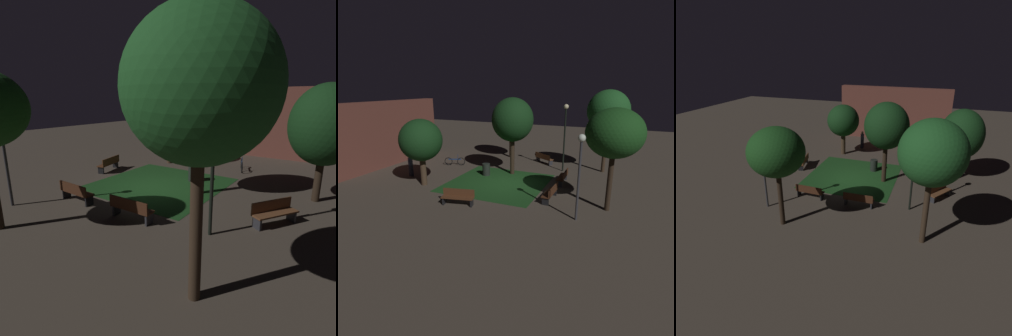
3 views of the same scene
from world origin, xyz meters
TOP-DOWN VIEW (x-y plane):
  - ground_plane at (0.00, 0.00)m, footprint 60.00×60.00m
  - grass_lawn at (-0.05, 0.69)m, footprint 6.36×6.38m
  - bench_near_trees at (-1.59, -3.42)m, footprint 1.81×0.54m
  - bench_path_side at (1.59, -3.42)m, footprint 1.81×0.50m
  - bench_by_lamp at (-4.24, 1.12)m, footprint 0.86×1.86m
  - bench_front_right at (6.09, -0.78)m, footprint 1.38×1.77m
  - tree_tall_center at (2.28, 0.55)m, footprint 2.99×2.99m
  - tree_back_left at (7.08, 2.63)m, footprint 2.94×2.94m
  - tree_lawn_side at (-2.32, 5.02)m, footprint 2.74×2.74m
  - tree_near_wall at (-1.74, -6.50)m, footprint 2.86×2.86m
  - tree_back_right at (5.51, -5.64)m, footprint 3.02×3.02m
  - lamp_post_plaza_west at (4.53, -2.77)m, footprint 0.36×0.36m
  - lamp_post_plaza_east at (-3.54, -5.19)m, footprint 0.36×0.36m
  - trash_bin at (1.17, 2.17)m, footprint 0.56×0.56m
  - bicycle at (2.60, 5.83)m, footprint 0.67×1.62m
  - pedestrian at (-1.17, 7.12)m, footprint 0.32×0.32m
  - building_wall_backdrop at (1.00, 10.99)m, footprint 10.85×0.80m

SIDE VIEW (x-z plane):
  - ground_plane at x=0.00m, z-range 0.00..0.00m
  - grass_lawn at x=-0.05m, z-range 0.00..0.01m
  - bicycle at x=2.60m, z-range -0.12..0.81m
  - trash_bin at x=1.17m, z-range 0.00..0.89m
  - bench_near_trees at x=-1.59m, z-range 0.04..0.92m
  - bench_path_side at x=1.59m, z-range 0.04..0.92m
  - bench_by_lamp at x=-4.24m, z-range 0.04..0.92m
  - bench_front_right at x=6.09m, z-range 0.04..0.92m
  - pedestrian at x=-1.17m, z-range 0.05..1.66m
  - building_wall_backdrop at x=1.00m, z-range 0.00..5.20m
  - lamp_post_plaza_east at x=-3.54m, z-range 0.79..5.04m
  - tree_lawn_side at x=-2.32m, z-range 0.80..5.17m
  - tree_back_left at x=7.08m, z-range 0.80..5.86m
  - lamp_post_plaza_west at x=4.53m, z-range 0.86..5.94m
  - tree_tall_center at x=2.28m, z-range 1.21..6.80m
  - tree_near_wall at x=-1.74m, z-range 1.40..6.75m
  - tree_back_right at x=5.51m, z-range 1.54..7.66m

